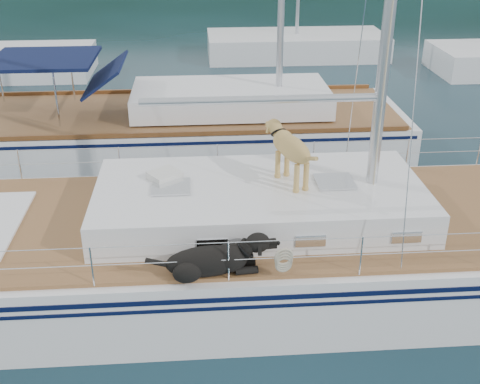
{
  "coord_description": "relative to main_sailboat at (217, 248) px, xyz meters",
  "views": [
    {
      "loc": [
        -0.16,
        -8.54,
        5.88
      ],
      "look_at": [
        0.5,
        0.2,
        1.6
      ],
      "focal_mm": 45.0,
      "sensor_mm": 36.0,
      "label": 1
    }
  ],
  "objects": [
    {
      "name": "neighbor_sailboat",
      "position": [
        -0.5,
        5.84,
        -0.05
      ],
      "size": [
        11.0,
        3.5,
        13.3
      ],
      "color": "white",
      "rests_on": "ground"
    },
    {
      "name": "ground",
      "position": [
        -0.1,
        0.01,
        -0.68
      ],
      "size": [
        120.0,
        120.0,
        0.0
      ],
      "primitive_type": "plane",
      "color": "black",
      "rests_on": "ground"
    },
    {
      "name": "main_sailboat",
      "position": [
        0.0,
        0.0,
        0.0
      ],
      "size": [
        12.0,
        3.81,
        14.01
      ],
      "color": "white",
      "rests_on": "ground"
    },
    {
      "name": "bg_boat_center",
      "position": [
        3.9,
        16.01,
        -0.23
      ],
      "size": [
        7.2,
        3.0,
        11.65
      ],
      "color": "white",
      "rests_on": "ground"
    }
  ]
}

